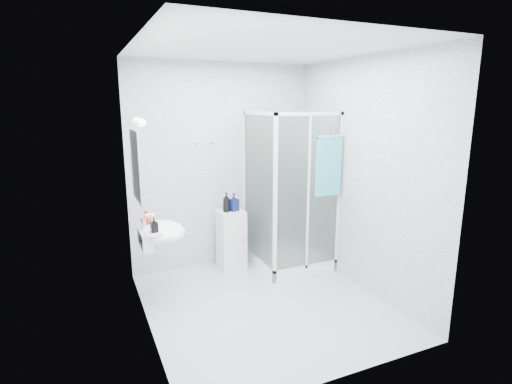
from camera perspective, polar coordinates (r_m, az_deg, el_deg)
name	(u,v)px	position (r m, az deg, el deg)	size (l,w,h in m)	color
room	(266,185)	(3.98, 1.40, 1.05)	(2.40, 2.60, 2.60)	silver
shower_enclosure	(287,235)	(5.16, 4.42, -6.11)	(0.90, 0.95, 2.00)	white
wall_basin	(160,233)	(4.23, -13.54, -5.65)	(0.46, 0.56, 0.35)	white
mirror	(136,166)	(4.05, -16.82, 3.58)	(0.02, 0.60, 0.70)	white
vanity_lights	(138,122)	(4.01, -16.49, 9.57)	(0.10, 0.40, 0.08)	silver
wall_hooks	(204,143)	(5.01, -7.43, 7.01)	(0.23, 0.06, 0.03)	silver
storage_cabinet	(231,240)	(5.17, -3.54, -6.81)	(0.32, 0.34, 0.77)	silver
hand_towel	(329,164)	(4.77, 10.34, 3.93)	(0.34, 0.05, 0.72)	#2FA8B3
shampoo_bottle_a	(226,202)	(4.98, -4.26, -1.48)	(0.09, 0.10, 0.25)	black
shampoo_bottle_b	(234,202)	(5.03, -3.19, -1.46)	(0.10, 0.10, 0.23)	#0C1C4D
soap_dispenser_orange	(146,218)	(4.27, -15.43, -3.59)	(0.12, 0.12, 0.15)	red
soap_dispenser_black	(154,225)	(4.02, -14.37, -4.58)	(0.07, 0.07, 0.15)	black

